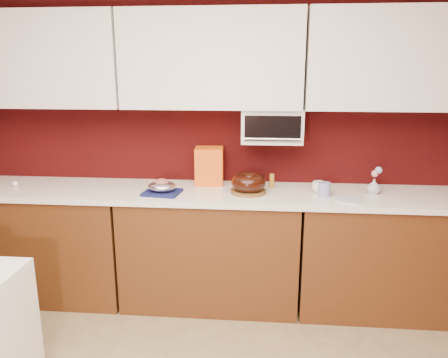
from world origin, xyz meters
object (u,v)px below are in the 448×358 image
Objects in this scene: foil_ham_nest at (162,186)px; coffee_mug at (319,186)px; flower_vase at (374,185)px; toaster_oven at (272,125)px; pandoro_box at (209,166)px; blue_jar at (324,189)px; bundt_cake at (248,182)px.

foil_ham_nest is 1.15m from coffee_mug.
flower_vase reaches higher than foil_ham_nest.
flower_vase is at bearing 2.25° from coffee_mug.
pandoro_box is at bearing 175.89° from toaster_oven.
foil_ham_nest is 0.71× the size of pandoro_box.
flower_vase is at bearing 5.56° from foil_ham_nest.
toaster_oven is 0.86m from flower_vase.
blue_jar is at bearing -75.74° from coffee_mug.
coffee_mug is at bearing -14.89° from pandoro_box.
coffee_mug is 0.10m from blue_jar.
bundt_cake is 0.40m from pandoro_box.
pandoro_box is at bearing 44.45° from foil_ham_nest.
pandoro_box is 2.40× the size of flower_vase.
pandoro_box reaches higher than blue_jar.
bundt_cake is at bearing -130.02° from toaster_oven.
toaster_oven is at bearing 158.84° from coffee_mug.
blue_jar is 0.39m from flower_vase.
foil_ham_nest is at bearing -173.20° from bundt_cake.
toaster_oven is at bearing 148.22° from blue_jar.
toaster_oven reaches higher than pandoro_box.
flower_vase reaches higher than blue_jar.
foil_ham_nest is (-0.63, -0.07, -0.03)m from bundt_cake.
toaster_oven is 1.54× the size of pandoro_box.
pandoro_box is (0.31, 0.31, 0.09)m from foil_ham_nest.
blue_jar is (1.17, 0.04, -0.00)m from foil_ham_nest.
toaster_oven is 0.61m from blue_jar.
bundt_cake is at bearing -39.40° from pandoro_box.
flower_vase is (0.75, -0.12, -0.41)m from toaster_oven.
pandoro_box is at bearing 143.90° from bundt_cake.
pandoro_box is 0.91m from blue_jar.
coffee_mug is at bearing -177.75° from flower_vase.
coffee_mug is (0.83, -0.17, -0.10)m from pandoro_box.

